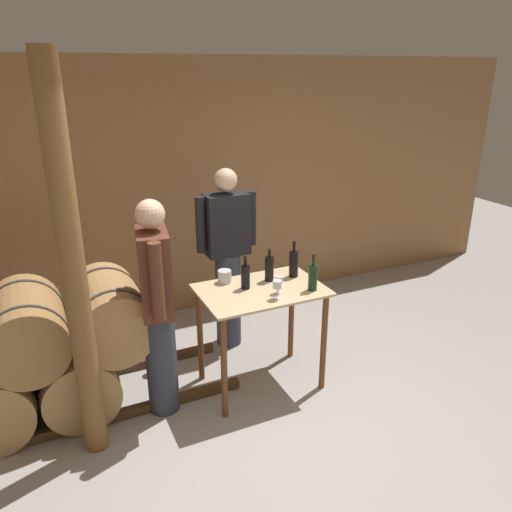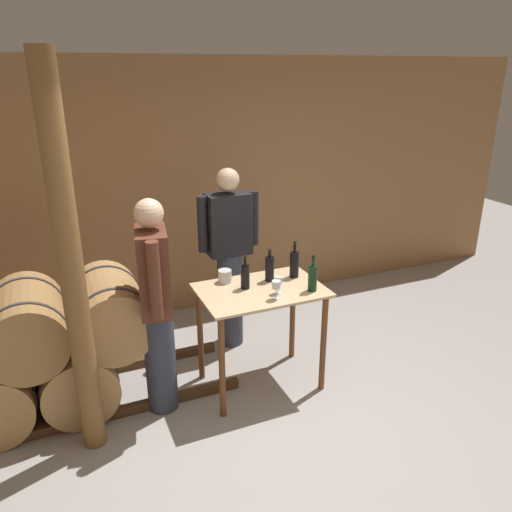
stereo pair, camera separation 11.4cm
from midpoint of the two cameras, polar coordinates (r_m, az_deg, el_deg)
name	(u,v)px [view 2 (the right image)]	position (r m, az deg, el deg)	size (l,w,h in m)	color
ground_plane	(299,440)	(3.94, 5.76, -20.24)	(14.00, 14.00, 0.00)	#9E9993
back_wall	(195,191)	(5.37, -6.40, 7.43)	(8.40, 0.05, 2.70)	#996B42
barrel_rack	(10,359)	(4.24, -25.56, -10.56)	(3.71, 0.80, 1.07)	#4C331E
tasting_table	(261,309)	(4.12, 1.35, -6.13)	(1.01, 0.68, 0.90)	#D1B284
wooden_post	(72,273)	(3.38, -19.42, -1.81)	(0.16, 0.16, 2.70)	brown
wine_bottle_far_left	(245,276)	(4.01, -0.44, -2.32)	(0.07, 0.07, 0.28)	black
wine_bottle_left	(270,268)	(4.15, 2.34, -1.41)	(0.08, 0.08, 0.28)	black
wine_bottle_center	(294,264)	(4.24, 5.17, -0.89)	(0.08, 0.08, 0.32)	black
wine_bottle_right	(313,277)	(4.00, 7.29, -2.43)	(0.07, 0.07, 0.30)	black
wine_glass_near_left	(276,285)	(3.83, 3.18, -3.38)	(0.07, 0.07, 0.15)	silver
wine_glass_near_center	(278,281)	(3.93, 3.39, -2.88)	(0.06, 0.06, 0.14)	silver
ice_bucket	(225,276)	(4.15, -2.80, -2.31)	(0.11, 0.11, 0.11)	silver
person_host	(156,304)	(3.81, -10.52, -5.46)	(0.29, 0.58, 1.73)	#333847
person_visitor_with_scarf	(229,255)	(4.68, -2.38, 0.09)	(0.59, 0.24, 1.75)	#333847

